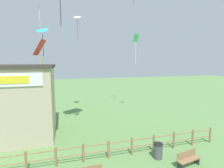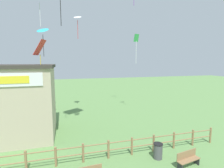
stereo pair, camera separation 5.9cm
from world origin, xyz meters
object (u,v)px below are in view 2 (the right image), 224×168
Objects in this scene: kite_white_delta at (77,18)px; kite_green_diamond at (136,43)px; trash_bin at (158,151)px; park_bench_near_fence at (188,159)px; seaside_building at (9,102)px; kite_cyan_delta at (43,31)px; kite_red_diamond at (40,49)px.

kite_green_diamond is at bearing -6.37° from kite_white_delta.
kite_green_diamond reaches higher than trash_bin.
park_bench_near_fence is at bearing -44.84° from trash_bin.
seaside_building is 2.76× the size of kite_white_delta.
trash_bin is (-1.24, 1.23, 0.02)m from park_bench_near_fence.
kite_white_delta is (5.93, 4.79, 7.87)m from seaside_building.
kite_green_diamond is (10.05, 1.74, -0.68)m from kite_cyan_delta.
kite_cyan_delta reaches higher than trash_bin.
park_bench_near_fence is 13.82m from kite_green_diamond.
park_bench_near_fence is 0.62× the size of kite_red_diamond.
kite_cyan_delta is (2.54, 2.30, 5.97)m from seaside_building.
park_bench_near_fence is (11.05, -7.29, -2.47)m from seaside_building.
kite_white_delta is (3.39, 2.49, 1.89)m from kite_cyan_delta.
kite_green_diamond is at bearing 9.85° from kite_cyan_delta.
kite_cyan_delta is at bearing 42.12° from seaside_building.
kite_white_delta is 1.01× the size of kite_red_diamond.
park_bench_near_fence is 1.74m from trash_bin.
kite_red_diamond reaches higher than park_bench_near_fence.
kite_green_diamond is 1.34× the size of kite_red_diamond.
seaside_building is 2.08× the size of kite_green_diamond.
kite_green_diamond reaches higher than kite_red_diamond.
kite_green_diamond is (12.59, 4.04, 5.29)m from seaside_building.
trash_bin is 0.36× the size of kite_cyan_delta.
seaside_building is at bearing 171.21° from kite_red_diamond.
park_bench_near_fence is 1.59× the size of trash_bin.
kite_white_delta is at bearing 173.63° from kite_green_diamond.
trash_bin is at bearing -31.68° from seaside_building.
kite_red_diamond is at bearing -123.32° from kite_white_delta.
kite_cyan_delta reaches higher than kite_green_diamond.
park_bench_near_fence is at bearing -48.41° from kite_cyan_delta.
kite_white_delta is at bearing 38.90° from seaside_building.
seaside_building is 7.15× the size of trash_bin.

